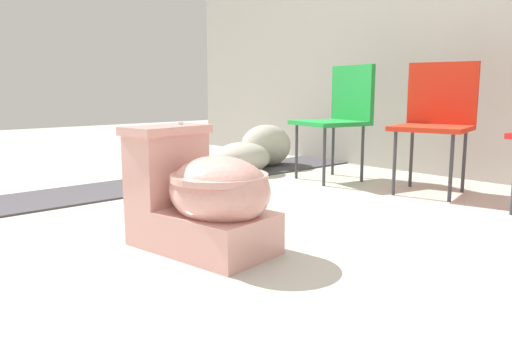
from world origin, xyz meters
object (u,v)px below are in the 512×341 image
(toilet, at_px, (203,197))
(boulder_far, at_px, (266,146))
(folding_chair_middle, at_px, (437,113))
(boulder_near, at_px, (242,158))
(folding_chair_left, at_px, (341,110))

(toilet, xyz_separation_m, boulder_far, (-1.49, 1.75, -0.04))
(folding_chair_middle, xyz_separation_m, boulder_far, (-1.51, -0.08, -0.33))
(boulder_near, bearing_deg, folding_chair_left, 29.11)
(boulder_near, relative_size, boulder_far, 0.95)
(folding_chair_left, distance_m, folding_chair_middle, 0.71)
(folding_chair_left, bearing_deg, toilet, 33.93)
(toilet, bearing_deg, boulder_far, 121.82)
(folding_chair_left, relative_size, boulder_far, 1.79)
(boulder_near, xyz_separation_m, boulder_far, (-0.14, 0.39, 0.06))
(folding_chair_middle, relative_size, boulder_far, 1.79)
(boulder_far, bearing_deg, boulder_near, -70.15)
(folding_chair_middle, height_order, boulder_near, folding_chair_middle)
(toilet, relative_size, folding_chair_middle, 0.81)
(folding_chair_middle, bearing_deg, boulder_far, -100.66)
(folding_chair_middle, xyz_separation_m, boulder_near, (-1.37, -0.47, -0.39))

